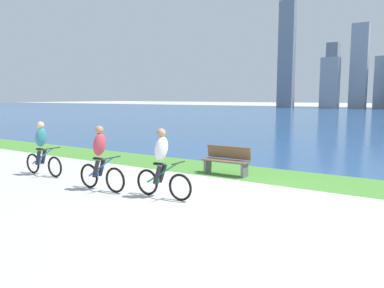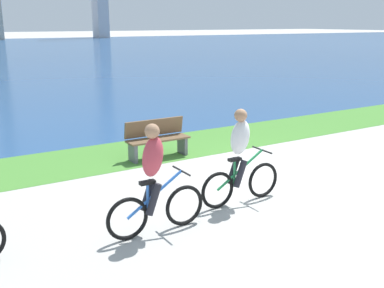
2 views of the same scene
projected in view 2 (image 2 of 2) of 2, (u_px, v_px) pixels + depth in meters
name	position (u px, v px, depth m)	size (l,w,h in m)	color
ground_plane	(275.00, 176.00, 9.44)	(300.00, 300.00, 0.00)	#B2AFA8
grass_strip_bayside	(196.00, 143.00, 12.01)	(120.00, 2.32, 0.01)	#478433
cyclist_lead	(240.00, 157.00, 7.83)	(1.65, 0.52, 1.69)	black
cyclist_trailing	(154.00, 180.00, 6.69)	(1.62, 0.52, 1.70)	black
bench_near_path	(157.00, 139.00, 10.63)	(1.50, 0.47, 0.90)	brown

